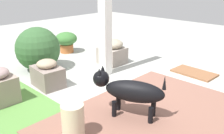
# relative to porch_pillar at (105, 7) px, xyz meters

# --- Properties ---
(ground_plane) EXTENTS (12.00, 12.00, 0.00)m
(ground_plane) POSITION_rel_porch_pillar_xyz_m (-0.33, 0.14, -1.09)
(ground_plane) COLOR #A8AAA3
(brick_path) EXTENTS (1.80, 2.40, 0.02)m
(brick_path) POSITION_rel_porch_pillar_xyz_m (-1.41, 0.61, -1.08)
(brick_path) COLOR #875A4C
(brick_path) RESTS_ON ground
(porch_pillar) EXTENTS (0.15, 0.15, 2.17)m
(porch_pillar) POSITION_rel_porch_pillar_xyz_m (0.00, 0.00, 0.00)
(porch_pillar) COLOR white
(porch_pillar) RESTS_ON ground
(stone_planter_nearest) EXTENTS (0.43, 0.42, 0.46)m
(stone_planter_nearest) POSITION_rel_porch_pillar_xyz_m (0.29, -0.47, -0.86)
(stone_planter_nearest) COLOR gray
(stone_planter_nearest) RESTS_ON ground
(stone_planter_mid) EXTENTS (0.50, 0.38, 0.41)m
(stone_planter_mid) POSITION_rel_porch_pillar_xyz_m (0.26, 0.93, -0.90)
(stone_planter_mid) COLOR gray
(stone_planter_mid) RESTS_ON ground
(round_shrub) EXTENTS (0.75, 0.75, 0.75)m
(round_shrub) POSITION_rel_porch_pillar_xyz_m (0.97, 0.65, -0.71)
(round_shrub) COLOR #31582F
(round_shrub) RESTS_ON ground
(terracotta_pot_broad) EXTENTS (0.46, 0.46, 0.44)m
(terracotta_pot_broad) POSITION_rel_porch_pillar_xyz_m (1.50, -0.32, -0.83)
(terracotta_pot_broad) COLOR #A85C2E
(terracotta_pot_broad) RESTS_ON ground
(dog) EXTENTS (0.81, 0.50, 0.57)m
(dog) POSITION_rel_porch_pillar_xyz_m (-1.13, 0.76, -0.75)
(dog) COLOR black
(dog) RESTS_ON ground
(ceramic_urn) EXTENTS (0.22, 0.22, 0.38)m
(ceramic_urn) POSITION_rel_porch_pillar_xyz_m (-1.01, 1.45, -0.90)
(ceramic_urn) COLOR beige
(ceramic_urn) RESTS_ON ground
(doormat) EXTENTS (0.71, 0.44, 0.03)m
(doormat) POSITION_rel_porch_pillar_xyz_m (-1.07, -1.03, -1.07)
(doormat) COLOR brown
(doormat) RESTS_ON ground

